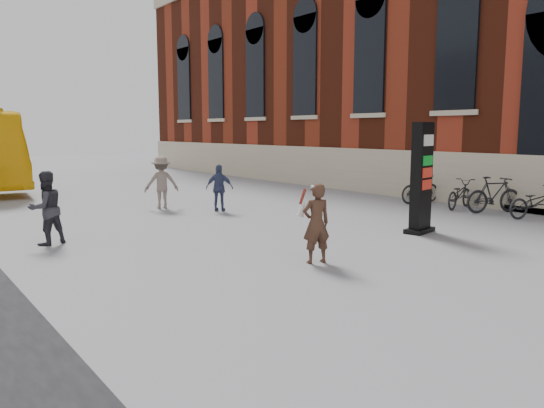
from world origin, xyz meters
TOP-DOWN VIEW (x-y plane):
  - ground at (0.00, 0.00)m, footprint 100.00×100.00m
  - station at (15.48, 6.00)m, footprint 12.15×44.50m
  - info_pylon at (4.14, 1.15)m, footprint 0.95×0.61m
  - woman at (-0.01, 0.37)m, footprint 0.69×0.65m
  - pedestrian_a at (-3.74, 5.22)m, footprint 0.94×0.82m
  - pedestrian_b at (0.74, 8.87)m, footprint 1.25×0.93m
  - pedestrian_c at (1.94, 7.20)m, footprint 0.88×0.86m
  - bike_4 at (8.60, 0.50)m, footprint 1.92×1.26m
  - bike_5 at (8.60, 1.82)m, footprint 1.96×1.22m
  - bike_6 at (8.60, 3.04)m, footprint 1.91×1.02m
  - bike_7 at (8.60, 4.61)m, footprint 1.78×0.71m

SIDE VIEW (x-z plane):
  - ground at x=0.00m, z-range 0.00..0.00m
  - bike_6 at x=8.60m, z-range 0.00..0.95m
  - bike_4 at x=8.60m, z-range 0.00..0.95m
  - bike_7 at x=8.60m, z-range 0.00..1.04m
  - bike_5 at x=8.60m, z-range 0.00..1.14m
  - pedestrian_c at x=1.94m, z-range 0.00..1.48m
  - woman at x=-0.01m, z-range 0.02..1.57m
  - pedestrian_a at x=-3.74m, z-range 0.00..1.65m
  - pedestrian_b at x=0.74m, z-range 0.00..1.71m
  - info_pylon at x=4.14m, z-range 0.00..2.74m
  - station at x=15.48m, z-range -1.49..17.66m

